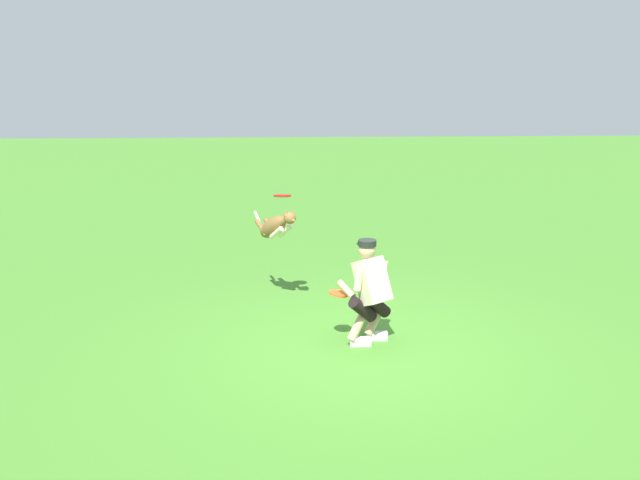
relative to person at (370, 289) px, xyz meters
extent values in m
plane|color=#43802A|center=(0.11, 0.16, -0.70)|extent=(60.00, 60.00, 0.00)
cube|color=silver|center=(-0.11, -0.08, -0.65)|extent=(0.26, 0.10, 0.10)
cylinder|color=tan|center=(-0.08, -0.12, -0.46)|extent=(0.31, 0.27, 0.37)
cylinder|color=black|center=(-0.10, -0.06, -0.23)|extent=(0.42, 0.36, 0.37)
cube|color=silver|center=(0.12, 0.08, -0.65)|extent=(0.26, 0.10, 0.10)
cylinder|color=tan|center=(0.14, 0.04, -0.46)|extent=(0.31, 0.27, 0.37)
cylinder|color=black|center=(0.09, 0.07, -0.23)|extent=(0.42, 0.36, 0.37)
cube|color=beige|center=(-0.02, 0.03, 0.11)|extent=(0.51, 0.53, 0.58)
cylinder|color=beige|center=(-0.17, -0.10, 0.17)|extent=(0.16, 0.15, 0.29)
cylinder|color=beige|center=(0.15, 0.13, 0.17)|extent=(0.16, 0.15, 0.29)
cylinder|color=tan|center=(0.29, -0.02, -0.01)|extent=(0.23, 0.28, 0.19)
cylinder|color=tan|center=(-0.17, -0.15, 0.01)|extent=(0.16, 0.15, 0.27)
sphere|color=tan|center=(0.04, -0.05, 0.47)|extent=(0.21, 0.21, 0.21)
cylinder|color=black|center=(0.04, -0.05, 0.56)|extent=(0.22, 0.22, 0.07)
cylinder|color=black|center=(0.09, -0.13, 0.53)|extent=(0.12, 0.12, 0.02)
ellipsoid|color=brown|center=(1.18, -1.68, 0.40)|extent=(0.59, 0.69, 0.54)
ellipsoid|color=beige|center=(1.08, -1.54, 0.37)|extent=(0.13, 0.18, 0.15)
sphere|color=brown|center=(0.95, -1.34, 0.60)|extent=(0.17, 0.17, 0.17)
cone|color=brown|center=(0.89, -1.27, 0.58)|extent=(0.13, 0.13, 0.09)
cone|color=brown|center=(1.00, -1.33, 0.67)|extent=(0.06, 0.06, 0.07)
cone|color=brown|center=(0.91, -1.39, 0.67)|extent=(0.06, 0.06, 0.07)
cylinder|color=beige|center=(1.14, -1.48, 0.36)|extent=(0.22, 0.27, 0.23)
cylinder|color=beige|center=(1.01, -1.57, 0.36)|extent=(0.22, 0.27, 0.23)
cylinder|color=brown|center=(1.36, -1.79, 0.36)|extent=(0.22, 0.27, 0.23)
cylinder|color=brown|center=(1.23, -1.88, 0.36)|extent=(0.22, 0.27, 0.23)
cylinder|color=beige|center=(1.41, -2.00, 0.45)|extent=(0.15, 0.19, 0.23)
cylinder|color=red|center=(1.05, -1.46, 0.89)|extent=(0.32, 0.31, 0.10)
cylinder|color=#F2561E|center=(0.37, -0.11, -0.09)|extent=(0.32, 0.32, 0.08)
camera|label=1|loc=(1.01, 7.14, 2.42)|focal=35.20mm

